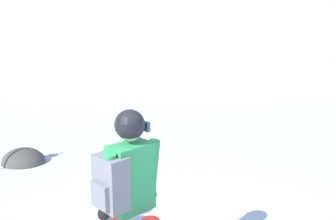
% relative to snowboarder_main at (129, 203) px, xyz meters
% --- Properties ---
extents(ridge_peak_main, '(42.59, 38.33, 14.45)m').
position_rel_snowboarder_main_xyz_m(ridge_peak_main, '(-1.74, 30.43, -0.92)').
color(ridge_peak_main, white).
rests_on(ridge_peak_main, ground).
extents(snowboarder_main, '(1.42, 1.35, 1.71)m').
position_rel_snowboarder_main_xyz_m(snowboarder_main, '(0.00, 0.00, 0.00)').
color(snowboarder_main, black).
rests_on(snowboarder_main, ground).
extents(rock_dark, '(0.75, 0.63, 0.52)m').
position_rel_snowboarder_main_xyz_m(rock_dark, '(-2.32, 3.16, -0.92)').
color(rock_dark, '#4C4742').
rests_on(rock_dark, ground).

